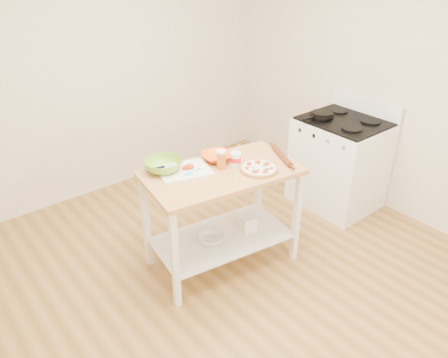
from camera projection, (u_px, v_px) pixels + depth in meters
room_shell at (249, 135)px, 2.94m from camera, size 4.04×4.54×2.74m
prep_island at (222, 198)px, 3.57m from camera, size 1.31×0.85×0.90m
gas_stove at (339, 162)px, 4.54m from camera, size 0.70×0.82×1.11m
skillet at (321, 115)px, 4.34m from camera, size 0.37×0.24×0.03m
pizza at (259, 168)px, 3.46m from camera, size 0.30×0.30×0.05m
cutting_board at (184, 170)px, 3.45m from camera, size 0.47×0.40×0.04m
spatula at (192, 172)px, 3.40m from camera, size 0.15×0.05×0.01m
knife at (163, 167)px, 3.48m from camera, size 0.27×0.05×0.01m
orange_bowl at (217, 157)px, 3.61m from camera, size 0.31×0.31×0.06m
green_bowl at (163, 166)px, 3.43m from camera, size 0.35×0.35×0.09m
beer_pint at (221, 159)px, 3.45m from camera, size 0.08×0.08×0.16m
yogurt_tub at (235, 159)px, 3.52m from camera, size 0.09×0.09×0.20m
rolling_pin at (282, 155)px, 3.65m from camera, size 0.20×0.37×0.04m
shelf_glass_bowl at (211, 239)px, 3.68m from camera, size 0.23×0.23×0.07m
shelf_bin at (247, 223)px, 3.83m from camera, size 0.15×0.15×0.13m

